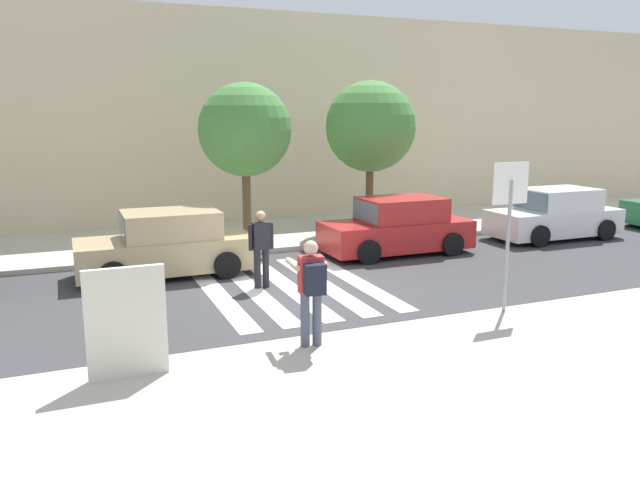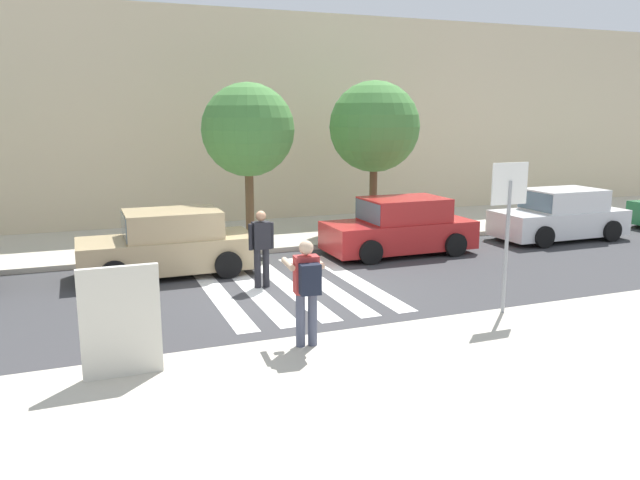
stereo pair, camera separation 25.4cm
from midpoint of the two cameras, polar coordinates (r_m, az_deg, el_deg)
The scene contains 18 objects.
ground_plane at distance 13.81m, azimuth -2.10°, elevation -4.51°, with size 120.00×120.00×0.00m, color #38383A.
sidewalk_near at distance 8.55m, azimuth 12.22°, elevation -14.68°, with size 60.00×6.00×0.14m, color beige.
sidewalk_far at distance 19.40m, azimuth -7.96°, elevation 0.29°, with size 60.00×4.80×0.14m, color beige.
building_facade_far at distance 23.35m, azimuth -10.77°, elevation 10.81°, with size 56.00×4.00×7.21m, color beige.
crosswalk_stripe_0 at distance 13.57m, azimuth -8.80°, elevation -4.90°, with size 0.44×5.20×0.01m, color silver.
crosswalk_stripe_1 at distance 13.76m, azimuth -5.54°, elevation -4.59°, with size 0.44×5.20×0.01m, color silver.
crosswalk_stripe_2 at distance 13.99m, azimuth -2.37°, elevation -4.28°, with size 0.44×5.20×0.01m, color silver.
crosswalk_stripe_3 at distance 14.26m, azimuth 0.68°, elevation -3.96°, with size 0.44×5.20×0.01m, color silver.
crosswalk_stripe_4 at distance 14.56m, azimuth 3.60°, elevation -3.65°, with size 0.44×5.20×0.01m, color silver.
stop_sign at distance 11.87m, azimuth 17.44°, elevation 3.13°, with size 0.76×0.08×2.80m.
photographer_with_backpack at distance 9.82m, azimuth -0.48°, elevation -4.07°, with size 0.63×0.88×1.72m.
pedestrian_crossing at distance 13.76m, azimuth -4.86°, elevation -0.41°, with size 0.58×0.26×1.72m.
parked_car_tan at distance 15.29m, azimuth -13.19°, elevation -0.43°, with size 4.10×1.92×1.55m.
parked_car_red at distance 17.27m, azimuth 7.75°, elevation 1.12°, with size 4.10×1.92×1.55m.
parked_car_white at distance 20.52m, azimuth 21.42°, elevation 2.06°, with size 4.10×1.92×1.55m.
street_tree_center at distance 17.52m, azimuth -6.18°, elevation 9.94°, with size 2.57×2.57×4.51m.
street_tree_east at distance 19.44m, azimuth 5.36°, elevation 10.25°, with size 2.77×2.77×4.66m.
advertising_board at distance 9.20m, azimuth -17.02°, elevation -7.15°, with size 1.10×0.11×1.60m.
Camera 2 is at (-4.24, -12.59, 3.80)m, focal length 35.00 mm.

